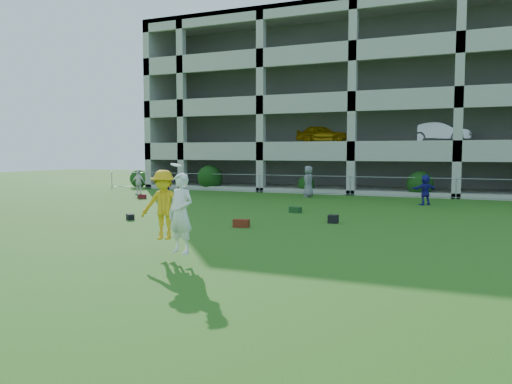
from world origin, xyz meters
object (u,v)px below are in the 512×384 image
at_px(bystander_c, 308,182).
at_px(parking_garage, 376,108).
at_px(bystander_a, 168,182).
at_px(bystander_d, 425,190).
at_px(crate_d, 333,219).
at_px(frisbee_contest, 169,207).
at_px(bystander_b, 138,183).

height_order(bystander_c, parking_garage, parking_garage).
xyz_separation_m(bystander_a, bystander_d, (15.49, -0.66, -0.01)).
height_order(bystander_a, parking_garage, parking_garage).
bearing_deg(parking_garage, crate_d, -84.54).
relative_size(frisbee_contest, parking_garage, 0.07).
xyz_separation_m(bystander_b, parking_garage, (12.00, 13.62, 5.25)).
xyz_separation_m(bystander_a, crate_d, (12.84, -8.66, -0.62)).
xyz_separation_m(bystander_b, crate_d, (13.99, -7.18, -0.62)).
bearing_deg(bystander_a, crate_d, -84.53).
height_order(bystander_b, parking_garage, parking_garage).
relative_size(bystander_a, bystander_b, 1.00).
height_order(bystander_a, bystander_d, bystander_a).
relative_size(crate_d, frisbee_contest, 0.16).
distance_m(bystander_d, parking_garage, 14.59).
height_order(bystander_d, crate_d, bystander_d).
distance_m(bystander_c, parking_garage, 12.13).
relative_size(bystander_d, crate_d, 4.35).
xyz_separation_m(bystander_a, bystander_c, (8.83, 1.32, 0.15)).
bearing_deg(parking_garage, bystander_d, -70.05).
height_order(bystander_b, bystander_c, bystander_c).
relative_size(bystander_b, frisbee_contest, 0.72).
xyz_separation_m(bystander_c, parking_garage, (2.01, 10.82, 5.10)).
xyz_separation_m(bystander_a, bystander_b, (-1.16, -1.48, -0.00)).
distance_m(crate_d, frisbee_contest, 8.00).
bearing_deg(parking_garage, bystander_a, -131.78).
bearing_deg(frisbee_contest, crate_d, 73.46).
bearing_deg(frisbee_contest, bystander_c, 95.68).
relative_size(bystander_b, crate_d, 4.38).
xyz_separation_m(crate_d, frisbee_contest, (-2.25, -7.59, 1.12)).
distance_m(bystander_b, crate_d, 15.74).
xyz_separation_m(crate_d, parking_garage, (-1.99, 20.80, 5.86)).
bearing_deg(bystander_d, bystander_b, -39.42).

